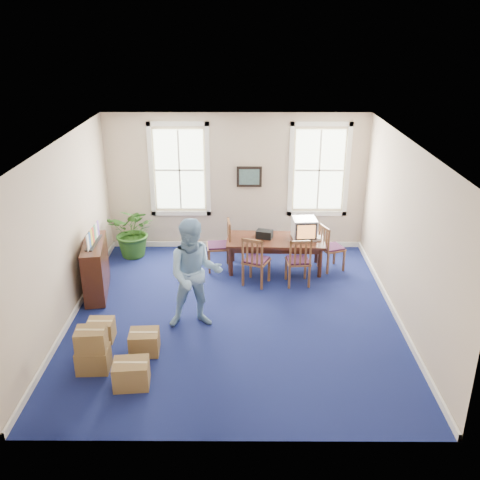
{
  "coord_description": "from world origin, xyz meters",
  "views": [
    {
      "loc": [
        0.14,
        -8.68,
        5.08
      ],
      "look_at": [
        0.1,
        0.6,
        1.25
      ],
      "focal_mm": 40.0,
      "sensor_mm": 36.0,
      "label": 1
    }
  ],
  "objects_px": {
    "conference_table": "(275,254)",
    "cardboard_boxes": "(106,345)",
    "credenza": "(96,269)",
    "crt_tv": "(304,228)",
    "man": "(195,274)",
    "chair_near_left": "(256,260)",
    "potted_plant": "(134,231)"
  },
  "relations": [
    {
      "from": "conference_table",
      "to": "credenza",
      "type": "height_order",
      "value": "credenza"
    },
    {
      "from": "chair_near_left",
      "to": "credenza",
      "type": "relative_size",
      "value": 0.78
    },
    {
      "from": "conference_table",
      "to": "potted_plant",
      "type": "relative_size",
      "value": 1.71
    },
    {
      "from": "crt_tv",
      "to": "man",
      "type": "xyz_separation_m",
      "value": [
        -2.15,
        -2.39,
        0.07
      ]
    },
    {
      "from": "cardboard_boxes",
      "to": "potted_plant",
      "type": "bearing_deg",
      "value": 94.62
    },
    {
      "from": "man",
      "to": "potted_plant",
      "type": "height_order",
      "value": "man"
    },
    {
      "from": "conference_table",
      "to": "potted_plant",
      "type": "distance_m",
      "value": 3.27
    },
    {
      "from": "crt_tv",
      "to": "credenza",
      "type": "height_order",
      "value": "crt_tv"
    },
    {
      "from": "crt_tv",
      "to": "credenza",
      "type": "xyz_separation_m",
      "value": [
        -4.22,
        -1.2,
        -0.4
      ]
    },
    {
      "from": "conference_table",
      "to": "cardboard_boxes",
      "type": "xyz_separation_m",
      "value": [
        -2.84,
        -3.6,
        0.02
      ]
    },
    {
      "from": "potted_plant",
      "to": "chair_near_left",
      "type": "bearing_deg",
      "value": -26.76
    },
    {
      "from": "chair_near_left",
      "to": "credenza",
      "type": "xyz_separation_m",
      "value": [
        -3.18,
        -0.44,
        0.0
      ]
    },
    {
      "from": "chair_near_left",
      "to": "man",
      "type": "relative_size",
      "value": 0.53
    },
    {
      "from": "conference_table",
      "to": "man",
      "type": "distance_m",
      "value": 2.88
    },
    {
      "from": "conference_table",
      "to": "cardboard_boxes",
      "type": "relative_size",
      "value": 1.57
    },
    {
      "from": "conference_table",
      "to": "crt_tv",
      "type": "bearing_deg",
      "value": 6.3
    },
    {
      "from": "man",
      "to": "credenza",
      "type": "height_order",
      "value": "man"
    },
    {
      "from": "chair_near_left",
      "to": "man",
      "type": "bearing_deg",
      "value": 79.35
    },
    {
      "from": "chair_near_left",
      "to": "cardboard_boxes",
      "type": "distance_m",
      "value": 3.77
    },
    {
      "from": "chair_near_left",
      "to": "man",
      "type": "distance_m",
      "value": 2.03
    },
    {
      "from": "chair_near_left",
      "to": "man",
      "type": "height_order",
      "value": "man"
    },
    {
      "from": "credenza",
      "to": "cardboard_boxes",
      "type": "distance_m",
      "value": 2.57
    },
    {
      "from": "crt_tv",
      "to": "chair_near_left",
      "type": "distance_m",
      "value": 1.35
    },
    {
      "from": "conference_table",
      "to": "chair_near_left",
      "type": "relative_size",
      "value": 1.96
    },
    {
      "from": "conference_table",
      "to": "credenza",
      "type": "bearing_deg",
      "value": -160.41
    },
    {
      "from": "credenza",
      "to": "potted_plant",
      "type": "distance_m",
      "value": 1.88
    },
    {
      "from": "cardboard_boxes",
      "to": "credenza",
      "type": "bearing_deg",
      "value": 107.39
    },
    {
      "from": "crt_tv",
      "to": "man",
      "type": "relative_size",
      "value": 0.27
    },
    {
      "from": "crt_tv",
      "to": "conference_table",
      "type": "bearing_deg",
      "value": 179.92
    },
    {
      "from": "crt_tv",
      "to": "chair_near_left",
      "type": "xyz_separation_m",
      "value": [
        -1.04,
        -0.76,
        -0.4
      ]
    },
    {
      "from": "crt_tv",
      "to": "man",
      "type": "distance_m",
      "value": 3.22
    },
    {
      "from": "credenza",
      "to": "potted_plant",
      "type": "bearing_deg",
      "value": 67.88
    }
  ]
}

